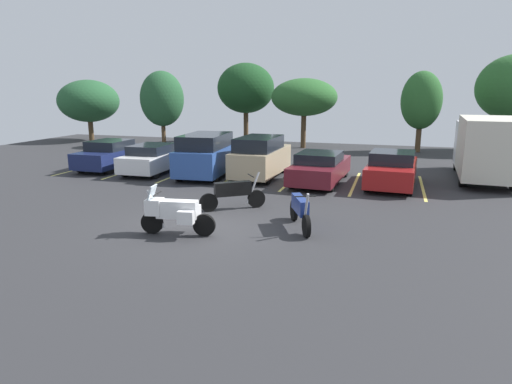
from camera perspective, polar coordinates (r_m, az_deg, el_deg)
ground at (r=13.64m, az=-6.90°, el=-4.49°), size 44.00×44.00×0.10m
motorcycle_touring at (r=12.74m, az=-10.40°, el=-2.55°), size 2.16×0.96×1.42m
motorcycle_second at (r=15.18m, az=-2.92°, el=-0.15°), size 1.95×1.45×1.26m
motorcycle_third at (r=13.17m, az=5.66°, el=-2.31°), size 1.08×2.12×1.28m
parking_stripes at (r=21.10m, az=-2.67°, el=2.05°), size 16.80×5.12×0.01m
car_navy at (r=24.25m, az=-17.91°, el=4.58°), size 1.87×4.55×1.47m
car_white at (r=22.53m, az=-12.86°, el=4.24°), size 1.93×4.48×1.40m
car_blue at (r=21.14m, az=-6.25°, el=4.76°), size 2.28×4.68×2.00m
car_tan at (r=20.68m, az=0.57°, el=4.49°), size 1.87×4.37×1.91m
car_maroon at (r=19.74m, az=8.21°, el=3.11°), size 2.18×4.87×1.36m
car_red at (r=19.61m, az=17.00°, el=2.77°), size 2.16×4.47×1.51m
box_truck at (r=22.44m, az=27.41°, el=5.18°), size 2.64×6.39×2.83m
tree_center_left at (r=37.59m, az=-20.64°, el=10.84°), size 4.63×4.63×4.70m
tree_rear at (r=30.74m, az=20.41°, el=10.91°), size 2.54×2.54×5.14m
tree_center at (r=31.18m, az=6.19°, el=11.95°), size 4.49×4.49×4.73m
tree_far_right at (r=34.32m, az=-1.31°, el=13.12°), size 4.26×4.26×5.91m
tree_left at (r=32.74m, az=-11.94°, el=11.59°), size 3.05×3.05×5.25m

